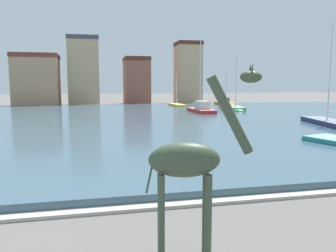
# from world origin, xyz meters

# --- Properties ---
(harbor_water) EXTENTS (87.50, 53.64, 0.39)m
(harbor_water) POSITION_xyz_m (0.00, 34.63, 0.20)
(harbor_water) COLOR #3D5666
(harbor_water) RESTS_ON ground
(quay_edge_coping) EXTENTS (87.50, 0.50, 0.12)m
(quay_edge_coping) POSITION_xyz_m (0.00, 7.56, 0.06)
(quay_edge_coping) COLOR #ADA89E
(quay_edge_coping) RESTS_ON ground
(giraffe_statue) EXTENTS (2.59, 0.86, 4.53)m
(giraffe_statue) POSITION_xyz_m (-2.57, 4.09, 2.31)
(giraffe_statue) COLOR #3D4C38
(giraffe_statue) RESTS_ON ground
(sailboat_yellow) EXTENTS (1.79, 7.13, 6.10)m
(sailboat_yellow) POSITION_xyz_m (9.73, 54.46, 0.38)
(sailboat_yellow) COLOR gold
(sailboat_yellow) RESTS_ON ground
(sailboat_red) EXTENTS (2.17, 7.35, 9.75)m
(sailboat_red) POSITION_xyz_m (9.51, 40.27, 0.64)
(sailboat_red) COLOR red
(sailboat_red) RESTS_ON ground
(sailboat_navy) EXTENTS (3.91, 9.74, 9.65)m
(sailboat_navy) POSITION_xyz_m (16.65, 24.27, 0.45)
(sailboat_navy) COLOR navy
(sailboat_navy) RESTS_ON ground
(sailboat_orange) EXTENTS (2.36, 8.54, 6.20)m
(sailboat_orange) POSITION_xyz_m (18.68, 53.58, 0.59)
(sailboat_orange) COLOR orange
(sailboat_orange) RESTS_ON ground
(sailboat_green) EXTENTS (4.09, 8.51, 8.56)m
(sailboat_green) POSITION_xyz_m (15.88, 42.94, 0.45)
(sailboat_green) COLOR #236B42
(sailboat_green) RESTS_ON ground
(townhouse_tall_gabled) EXTENTS (8.17, 7.51, 9.74)m
(townhouse_tall_gabled) POSITION_xyz_m (-14.80, 64.62, 4.88)
(townhouse_tall_gabled) COLOR tan
(townhouse_tall_gabled) RESTS_ON ground
(townhouse_narrow_midrow) EXTENTS (6.04, 5.50, 13.48)m
(townhouse_narrow_midrow) POSITION_xyz_m (-6.22, 66.43, 6.75)
(townhouse_narrow_midrow) COLOR tan
(townhouse_narrow_midrow) RESTS_ON ground
(townhouse_wide_warehouse) EXTENTS (5.14, 6.77, 9.68)m
(townhouse_wide_warehouse) POSITION_xyz_m (4.43, 67.34, 4.85)
(townhouse_wide_warehouse) COLOR #8E5142
(townhouse_wide_warehouse) RESTS_ON ground
(townhouse_end_terrace) EXTENTS (5.12, 5.50, 13.06)m
(townhouse_end_terrace) POSITION_xyz_m (15.43, 66.98, 6.54)
(townhouse_end_terrace) COLOR tan
(townhouse_end_terrace) RESTS_ON ground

